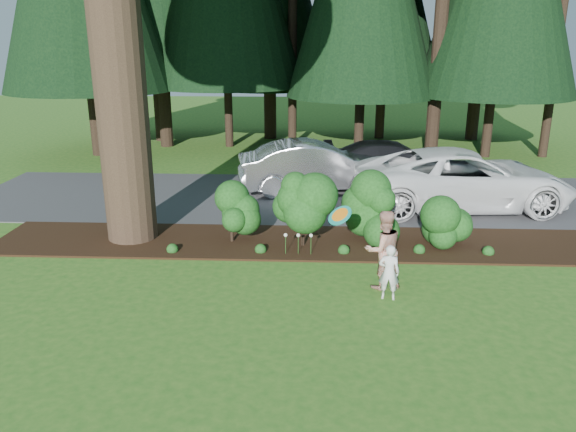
% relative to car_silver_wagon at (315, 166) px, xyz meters
% --- Properties ---
extents(ground, '(80.00, 80.00, 0.00)m').
position_rel_car_silver_wagon_xyz_m(ground, '(-0.08, -8.28, -0.87)').
color(ground, '#29611B').
rests_on(ground, ground).
extents(mulch_bed, '(16.00, 2.50, 0.05)m').
position_rel_car_silver_wagon_xyz_m(mulch_bed, '(-0.08, -5.03, -0.84)').
color(mulch_bed, black).
rests_on(mulch_bed, ground).
extents(driveway, '(22.00, 6.00, 0.03)m').
position_rel_car_silver_wagon_xyz_m(driveway, '(-0.08, -0.78, -0.85)').
color(driveway, '#38383A').
rests_on(driveway, ground).
extents(shrub_row, '(6.53, 1.60, 1.61)m').
position_rel_car_silver_wagon_xyz_m(shrub_row, '(0.69, -5.14, -0.06)').
color(shrub_row, '#153F13').
rests_on(shrub_row, ground).
extents(lily_cluster, '(0.69, 0.09, 0.57)m').
position_rel_car_silver_wagon_xyz_m(lily_cluster, '(-0.38, -5.88, -0.37)').
color(lily_cluster, '#153F13').
rests_on(lily_cluster, ground).
extents(car_silver_wagon, '(5.32, 2.74, 1.67)m').
position_rel_car_silver_wagon_xyz_m(car_silver_wagon, '(0.00, 0.00, 0.00)').
color(car_silver_wagon, '#BCBCC2').
rests_on(car_silver_wagon, driveway).
extents(car_white_suv, '(6.66, 3.54, 1.78)m').
position_rel_car_silver_wagon_xyz_m(car_white_suv, '(4.44, -1.77, 0.06)').
color(car_white_suv, white).
rests_on(car_white_suv, driveway).
extents(car_dark_suv, '(4.94, 2.15, 1.41)m').
position_rel_car_silver_wagon_xyz_m(car_dark_suv, '(2.75, 1.52, -0.13)').
color(car_dark_suv, black).
rests_on(car_dark_suv, driveway).
extents(child, '(0.45, 0.33, 1.14)m').
position_rel_car_silver_wagon_xyz_m(child, '(1.47, -8.10, -0.29)').
color(child, silver).
rests_on(child, ground).
extents(adult, '(0.97, 0.86, 1.67)m').
position_rel_car_silver_wagon_xyz_m(adult, '(1.40, -7.55, -0.03)').
color(adult, '#A93416').
rests_on(adult, ground).
extents(frisbee, '(0.54, 0.49, 0.43)m').
position_rel_car_silver_wagon_xyz_m(frisbee, '(0.49, -7.70, 0.74)').
color(frisbee, teal).
rests_on(frisbee, ground).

